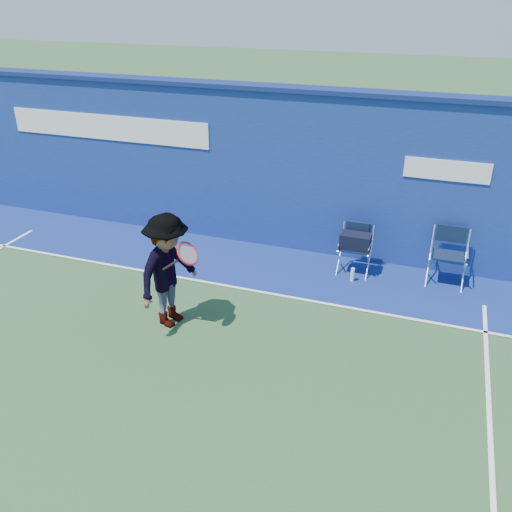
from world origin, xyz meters
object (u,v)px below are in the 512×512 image
(directors_chair_left, at_px, (355,253))
(directors_chair_right, at_px, (446,267))
(water_bottle, at_px, (352,275))
(tennis_player, at_px, (168,271))

(directors_chair_left, height_order, directors_chair_right, directors_chair_right)
(directors_chair_left, bearing_deg, water_bottle, -82.44)
(directors_chair_left, xyz_separation_m, tennis_player, (-2.35, -2.56, 0.52))
(directors_chair_right, distance_m, tennis_player, 4.80)
(directors_chair_right, relative_size, water_bottle, 3.88)
(directors_chair_left, relative_size, tennis_player, 0.50)
(directors_chair_right, height_order, water_bottle, directors_chair_right)
(directors_chair_left, distance_m, water_bottle, 0.43)
(directors_chair_left, distance_m, directors_chair_right, 1.58)
(water_bottle, bearing_deg, tennis_player, -137.27)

